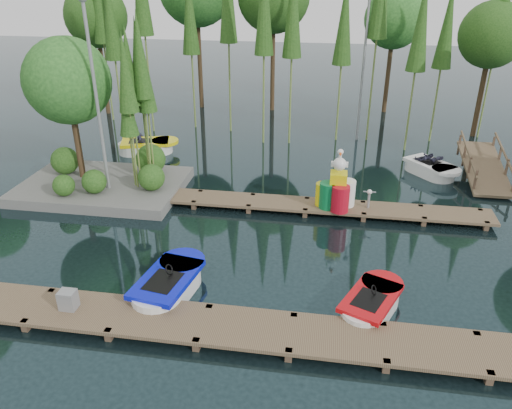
# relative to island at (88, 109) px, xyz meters

# --- Properties ---
(ground_plane) EXTENTS (90.00, 90.00, 0.00)m
(ground_plane) POSITION_rel_island_xyz_m (6.30, -3.29, -3.18)
(ground_plane) COLOR #1A2D31
(near_dock) EXTENTS (18.00, 1.50, 0.50)m
(near_dock) POSITION_rel_island_xyz_m (6.30, -7.79, -2.95)
(near_dock) COLOR brown
(near_dock) RESTS_ON ground
(far_dock) EXTENTS (15.00, 1.20, 0.50)m
(far_dock) POSITION_rel_island_xyz_m (7.30, -0.79, -2.95)
(far_dock) COLOR brown
(far_dock) RESTS_ON ground
(island) EXTENTS (6.20, 4.20, 6.75)m
(island) POSITION_rel_island_xyz_m (0.00, 0.00, 0.00)
(island) COLOR slate
(island) RESTS_ON ground
(tree_screen) EXTENTS (34.42, 18.53, 10.31)m
(tree_screen) POSITION_rel_island_xyz_m (4.26, 7.31, 2.93)
(tree_screen) COLOR #402E1B
(tree_screen) RESTS_ON ground
(lamp_island) EXTENTS (0.30, 0.30, 7.25)m
(lamp_island) POSITION_rel_island_xyz_m (0.80, -0.79, 1.08)
(lamp_island) COLOR gray
(lamp_island) RESTS_ON ground
(lamp_rear) EXTENTS (0.30, 0.30, 7.25)m
(lamp_rear) POSITION_rel_island_xyz_m (10.30, 7.71, 1.08)
(lamp_rear) COLOR gray
(lamp_rear) RESTS_ON ground
(ramp) EXTENTS (1.50, 3.94, 1.49)m
(ramp) POSITION_rel_island_xyz_m (15.30, 3.21, -2.60)
(ramp) COLOR brown
(ramp) RESTS_ON ground
(boat_blue) EXTENTS (1.72, 2.99, 0.95)m
(boat_blue) POSITION_rel_island_xyz_m (5.00, -6.43, -2.91)
(boat_blue) COLOR white
(boat_blue) RESTS_ON ground
(boat_red) EXTENTS (1.98, 2.65, 0.81)m
(boat_red) POSITION_rel_island_xyz_m (10.36, -6.33, -2.95)
(boat_red) COLOR white
(boat_red) RESTS_ON ground
(boat_yellow_far) EXTENTS (3.05, 1.98, 1.41)m
(boat_yellow_far) POSITION_rel_island_xyz_m (0.44, 4.20, -2.89)
(boat_yellow_far) COLOR white
(boat_yellow_far) RESTS_ON ground
(boat_white_far) EXTENTS (2.55, 2.77, 1.24)m
(boat_white_far) POSITION_rel_island_xyz_m (13.27, 3.50, -2.91)
(boat_white_far) COLOR white
(boat_white_far) RESTS_ON ground
(utility_cabinet) EXTENTS (0.41, 0.35, 0.50)m
(utility_cabinet) POSITION_rel_island_xyz_m (2.85, -7.79, -2.63)
(utility_cabinet) COLOR gray
(utility_cabinet) RESTS_ON near_dock
(yellow_barrel) EXTENTS (0.55, 0.55, 0.82)m
(yellow_barrel) POSITION_rel_island_xyz_m (8.90, -0.79, -2.47)
(yellow_barrel) COLOR yellow
(yellow_barrel) RESTS_ON far_dock
(drum_cluster) EXTENTS (1.25, 1.15, 2.16)m
(drum_cluster) POSITION_rel_island_xyz_m (9.42, -0.95, -2.25)
(drum_cluster) COLOR #0C6D35
(drum_cluster) RESTS_ON far_dock
(seagull_post) EXTENTS (0.44, 0.24, 0.70)m
(seagull_post) POSITION_rel_island_xyz_m (10.50, -0.79, -2.41)
(seagull_post) COLOR gray
(seagull_post) RESTS_ON far_dock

